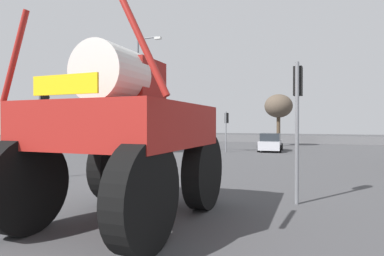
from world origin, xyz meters
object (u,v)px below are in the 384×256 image
(traffic_signal_far_left, at_px, (226,123))
(oversize_sprayer, at_px, (125,134))
(streetlight_far_left, at_px, (140,90))
(bare_tree_far_center, at_px, (278,106))
(bare_tree_left, at_px, (114,79))
(traffic_signal_near_right, at_px, (298,101))
(traffic_signal_near_left, at_px, (43,110))
(sedan_ahead, at_px, (270,143))

(traffic_signal_far_left, bearing_deg, oversize_sprayer, -79.46)
(streetlight_far_left, height_order, bare_tree_far_center, streetlight_far_left)
(bare_tree_far_center, bearing_deg, oversize_sprayer, -88.66)
(bare_tree_far_center, bearing_deg, bare_tree_left, -123.14)
(traffic_signal_far_left, distance_m, streetlight_far_left, 7.59)
(traffic_signal_near_right, distance_m, bare_tree_left, 16.93)
(oversize_sprayer, height_order, traffic_signal_far_left, oversize_sprayer)
(traffic_signal_far_left, xyz_separation_m, bare_tree_far_center, (2.83, 8.76, 1.71))
(traffic_signal_near_right, distance_m, traffic_signal_far_left, 16.90)
(traffic_signal_near_left, bearing_deg, oversize_sprayer, -26.99)
(sedan_ahead, distance_m, streetlight_far_left, 11.79)
(traffic_signal_near_right, bearing_deg, oversize_sprayer, -136.83)
(sedan_ahead, distance_m, traffic_signal_far_left, 4.24)
(streetlight_far_left, bearing_deg, oversize_sprayer, -57.80)
(traffic_signal_near_left, xyz_separation_m, streetlight_far_left, (-2.01, 10.31, 1.96))
(traffic_signal_far_left, relative_size, bare_tree_far_center, 0.61)
(sedan_ahead, relative_size, bare_tree_left, 0.63)
(sedan_ahead, bearing_deg, oversize_sprayer, 175.15)
(sedan_ahead, height_order, bare_tree_left, bare_tree_left)
(traffic_signal_near_right, distance_m, streetlight_far_left, 16.08)
(traffic_signal_far_left, height_order, bare_tree_far_center, bare_tree_far_center)
(oversize_sprayer, relative_size, traffic_signal_far_left, 1.62)
(sedan_ahead, xyz_separation_m, bare_tree_left, (-9.96, -8.19, 4.91))
(streetlight_far_left, xyz_separation_m, bare_tree_far_center, (7.96, 13.80, -0.73))
(oversize_sprayer, distance_m, sedan_ahead, 20.98)
(traffic_signal_near_left, bearing_deg, traffic_signal_near_right, -0.01)
(oversize_sprayer, xyz_separation_m, traffic_signal_far_left, (-3.48, 18.71, 0.37))
(streetlight_far_left, height_order, bare_tree_left, streetlight_far_left)
(streetlight_far_left, bearing_deg, sedan_ahead, 41.15)
(traffic_signal_far_left, bearing_deg, bare_tree_left, -138.67)
(traffic_signal_near_left, relative_size, bare_tree_left, 0.58)
(traffic_signal_near_right, xyz_separation_m, bare_tree_far_center, (-4.23, 24.11, 1.16))
(oversize_sprayer, height_order, bare_tree_far_center, bare_tree_far_center)
(traffic_signal_near_right, xyz_separation_m, traffic_signal_far_left, (-7.06, 15.34, -0.54))
(bare_tree_left, distance_m, bare_tree_far_center, 17.65)
(traffic_signal_far_left, bearing_deg, traffic_signal_near_right, -65.29)
(traffic_signal_near_left, xyz_separation_m, bare_tree_left, (-3.66, 9.38, 2.74))
(oversize_sprayer, height_order, sedan_ahead, oversize_sprayer)
(traffic_signal_far_left, xyz_separation_m, bare_tree_left, (-6.78, -5.96, 3.21))
(sedan_ahead, height_order, traffic_signal_near_right, traffic_signal_near_right)
(sedan_ahead, height_order, traffic_signal_near_left, traffic_signal_near_left)
(traffic_signal_near_right, bearing_deg, sedan_ahead, 102.45)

